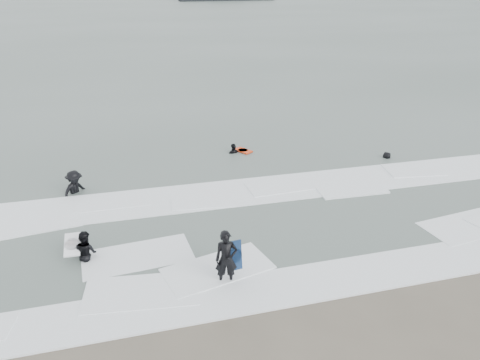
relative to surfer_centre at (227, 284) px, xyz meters
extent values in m
plane|color=brown|center=(1.67, -0.02, 0.00)|extent=(320.00, 320.00, 0.00)
plane|color=#47544C|center=(1.67, 79.98, 0.06)|extent=(320.00, 320.00, 0.00)
imported|color=black|center=(0.00, 0.00, 0.00)|extent=(0.72, 0.52, 1.83)
imported|color=black|center=(-4.17, 2.38, 0.00)|extent=(0.99, 0.98, 1.61)
imported|color=black|center=(-4.86, 7.63, 0.00)|extent=(1.40, 1.35, 1.92)
imported|color=black|center=(2.77, 10.69, 0.00)|extent=(1.06, 0.66, 1.69)
imported|color=black|center=(10.08, 8.10, 0.00)|extent=(0.86, 0.73, 1.49)
cube|color=white|center=(1.67, -0.62, 0.03)|extent=(30.03, 2.32, 0.07)
cube|color=white|center=(1.67, 5.98, 0.04)|extent=(30.00, 2.60, 0.09)
camera|label=1|loc=(-2.44, -11.39, 8.70)|focal=35.00mm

